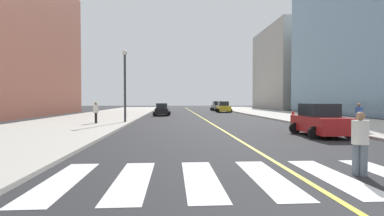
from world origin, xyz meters
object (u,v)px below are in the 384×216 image
Objects in this scene: car_black_nearest at (162,110)px; car_red_third at (320,121)px; street_lamp at (125,79)px; fire_hydrant at (293,116)px; pedestrian_crossing at (360,141)px; car_gray_second at (218,106)px; car_yellow_fourth at (223,107)px; pedestrian_waiting_east at (359,115)px; pedestrian_walking_west at (96,112)px.

car_red_third is (10.07, -23.19, 0.10)m from car_black_nearest.
car_red_third is 16.51m from street_lamp.
street_lamp reaches higher than fire_hydrant.
pedestrian_crossing is at bearing -63.12° from street_lamp.
car_gray_second is 50.12m from pedestrian_crossing.
car_yellow_fourth reaches higher than car_gray_second.
fire_hydrant is at bearing 93.43° from car_gray_second.
pedestrian_walking_west reaches higher than pedestrian_waiting_east.
street_lamp is (-15.82, -0.95, 3.41)m from fire_hydrant.
car_black_nearest is at bearing -65.48° from car_red_third.
fire_hydrant is at bearing -42.72° from car_black_nearest.
car_gray_second is at bearing 67.24° from street_lamp.
fire_hydrant is at bearing -104.25° from car_red_third.
car_gray_second is 7.72m from car_yellow_fourth.
pedestrian_waiting_east is at bearing -156.81° from car_red_third.
pedestrian_walking_west is (-18.32, 7.33, 0.01)m from pedestrian_waiting_east.
pedestrian_waiting_east is 18.45m from street_lamp.
pedestrian_crossing is (-3.54, -42.26, 0.09)m from car_yellow_fourth.
car_yellow_fourth is 27.13m from street_lamp.
car_red_third is 1.00× the size of car_yellow_fourth.
car_yellow_fourth reaches higher than car_black_nearest.
car_yellow_fourth is (-0.16, -7.72, 0.00)m from car_gray_second.
car_red_third is 2.41× the size of pedestrian_crossing.
pedestrian_walking_west is at bearing -173.05° from fire_hydrant.
car_yellow_fourth is 2.42× the size of pedestrian_waiting_east.
fire_hydrant is (6.37, 19.60, -0.40)m from pedestrian_crossing.
pedestrian_walking_west is 0.28× the size of street_lamp.
street_lamp is at bearing -2.34° from pedestrian_waiting_east.
car_gray_second is 36.03m from pedestrian_walking_west.
pedestrian_crossing is at bearing -77.49° from car_black_nearest.
car_gray_second is 1.00× the size of car_yellow_fourth.
pedestrian_walking_west is at bearing -150.91° from street_lamp.
car_black_nearest is 2.14× the size of pedestrian_crossing.
pedestrian_crossing is at bearing 69.80° from car_red_third.
street_lamp is (-2.78, -13.30, 3.21)m from car_black_nearest.
pedestrian_walking_west is (-11.69, 17.40, 0.15)m from pedestrian_crossing.
car_black_nearest is 17.96m from fire_hydrant.
pedestrian_walking_west is 3.84m from street_lamp.
street_lamp reaches higher than pedestrian_waiting_east.
pedestrian_waiting_east is (2.94, -39.91, 0.24)m from car_gray_second.
car_gray_second is at bearing 60.82° from car_black_nearest.
car_gray_second reaches higher than fire_hydrant.
street_lamp is (-16.08, 8.58, 2.87)m from pedestrian_waiting_east.
pedestrian_walking_west reaches higher than pedestrian_crossing.
pedestrian_crossing is 1.99× the size of fire_hydrant.
fire_hydrant is at bearing 3.45° from street_lamp.
pedestrian_waiting_east is at bearing -28.07° from street_lamp.
car_black_nearest is at bearing 46.25° from car_yellow_fourth.
street_lamp reaches higher than pedestrian_crossing.
street_lamp reaches higher than pedestrian_walking_west.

